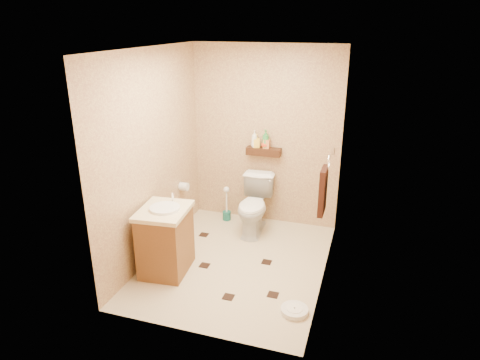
% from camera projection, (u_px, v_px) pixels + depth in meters
% --- Properties ---
extents(ground, '(2.50, 2.50, 0.00)m').
position_uv_depth(ground, '(236.00, 263.00, 4.99)').
color(ground, tan).
rests_on(ground, ground).
extents(wall_back, '(2.00, 0.04, 2.40)m').
position_uv_depth(wall_back, '(265.00, 137.00, 5.69)').
color(wall_back, tan).
rests_on(wall_back, ground).
extents(wall_front, '(2.00, 0.04, 2.40)m').
position_uv_depth(wall_front, '(188.00, 212.00, 3.46)').
color(wall_front, tan).
rests_on(wall_front, ground).
extents(wall_left, '(0.04, 2.50, 2.40)m').
position_uv_depth(wall_left, '(153.00, 157.00, 4.86)').
color(wall_left, tan).
rests_on(wall_left, ground).
extents(wall_right, '(0.04, 2.50, 2.40)m').
position_uv_depth(wall_right, '(331.00, 175.00, 4.29)').
color(wall_right, tan).
rests_on(wall_right, ground).
extents(ceiling, '(2.00, 2.50, 0.02)m').
position_uv_depth(ceiling, '(236.00, 48.00, 4.15)').
color(ceiling, silver).
rests_on(ceiling, wall_back).
extents(wall_shelf, '(0.46, 0.14, 0.10)m').
position_uv_depth(wall_shelf, '(264.00, 151.00, 5.68)').
color(wall_shelf, '#3A200F').
rests_on(wall_shelf, wall_back).
extents(floor_accents, '(1.29, 1.39, 0.01)m').
position_uv_depth(floor_accents, '(236.00, 263.00, 4.99)').
color(floor_accents, black).
rests_on(floor_accents, ground).
extents(toilet, '(0.46, 0.75, 0.74)m').
position_uv_depth(toilet, '(254.00, 206.00, 5.61)').
color(toilet, white).
rests_on(toilet, ground).
extents(vanity, '(0.57, 0.66, 0.87)m').
position_uv_depth(vanity, '(166.00, 239.00, 4.72)').
color(vanity, brown).
rests_on(vanity, ground).
extents(bathroom_scale, '(0.29, 0.29, 0.05)m').
position_uv_depth(bathroom_scale, '(294.00, 310.00, 4.13)').
color(bathroom_scale, white).
rests_on(bathroom_scale, ground).
extents(toilet_brush, '(0.11, 0.11, 0.50)m').
position_uv_depth(toilet_brush, '(227.00, 208.00, 6.01)').
color(toilet_brush, '#175F55').
rests_on(toilet_brush, ground).
extents(towel_ring, '(0.12, 0.30, 0.76)m').
position_uv_depth(towel_ring, '(323.00, 189.00, 4.62)').
color(towel_ring, silver).
rests_on(towel_ring, wall_right).
extents(toilet_paper, '(0.12, 0.11, 0.12)m').
position_uv_depth(toilet_paper, '(184.00, 187.00, 5.63)').
color(toilet_paper, white).
rests_on(toilet_paper, wall_left).
extents(bottle_a, '(0.10, 0.10, 0.23)m').
position_uv_depth(bottle_a, '(254.00, 139.00, 5.66)').
color(bottle_a, white).
rests_on(bottle_a, wall_shelf).
extents(bottle_b, '(0.10, 0.10, 0.18)m').
position_uv_depth(bottle_b, '(257.00, 141.00, 5.66)').
color(bottle_b, yellow).
rests_on(bottle_b, wall_shelf).
extents(bottle_c, '(0.13, 0.13, 0.13)m').
position_uv_depth(bottle_c, '(265.00, 143.00, 5.63)').
color(bottle_c, red).
rests_on(bottle_c, wall_shelf).
extents(bottle_d, '(0.13, 0.13, 0.25)m').
position_uv_depth(bottle_d, '(266.00, 139.00, 5.61)').
color(bottle_d, '#2D883D').
rests_on(bottle_d, wall_shelf).
extents(bottle_e, '(0.08, 0.09, 0.18)m').
position_uv_depth(bottle_e, '(267.00, 141.00, 5.62)').
color(bottle_e, '#CA7643').
rests_on(bottle_e, wall_shelf).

